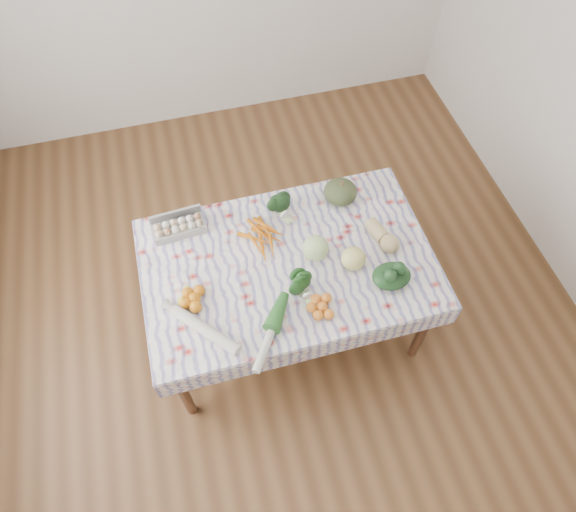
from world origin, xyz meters
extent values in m
plane|color=brown|center=(0.00, 0.00, 0.00)|extent=(4.50, 4.50, 0.00)
cube|color=brown|center=(0.00, 0.00, 0.73)|extent=(1.60, 1.00, 0.04)
cylinder|color=brown|center=(-0.74, -0.44, 0.35)|extent=(0.06, 0.06, 0.71)
cylinder|color=brown|center=(0.74, -0.44, 0.35)|extent=(0.06, 0.06, 0.71)
cylinder|color=brown|center=(-0.74, 0.44, 0.35)|extent=(0.06, 0.06, 0.71)
cylinder|color=brown|center=(0.74, 0.44, 0.35)|extent=(0.06, 0.06, 0.71)
cube|color=white|center=(0.00, 0.00, 0.76)|extent=(1.66, 1.06, 0.01)
cube|color=#9A9A95|center=(-0.56, 0.37, 0.80)|extent=(0.32, 0.15, 0.08)
cube|color=#CA660C|center=(-0.10, 0.17, 0.78)|extent=(0.30, 0.28, 0.04)
ellipsoid|color=black|center=(0.05, 0.35, 0.83)|extent=(0.19, 0.18, 0.13)
ellipsoid|color=#3C4927|center=(0.43, 0.36, 0.83)|extent=(0.24, 0.24, 0.13)
sphere|color=#B2D885|center=(0.16, 0.00, 0.84)|extent=(0.17, 0.17, 0.15)
ellipsoid|color=tan|center=(0.57, 0.00, 0.82)|extent=(0.17, 0.26, 0.11)
cube|color=orange|center=(-0.55, -0.12, 0.80)|extent=(0.27, 0.27, 0.07)
ellipsoid|color=#184317|center=(0.03, -0.22, 0.81)|extent=(0.16, 0.16, 0.11)
cube|color=orange|center=(0.10, -0.34, 0.79)|extent=(0.23, 0.23, 0.06)
sphere|color=#DAD272|center=(0.35, -0.12, 0.83)|extent=(0.16, 0.16, 0.14)
ellipsoid|color=black|center=(0.52, -0.27, 0.81)|extent=(0.26, 0.24, 0.10)
cylinder|color=beige|center=(-0.53, -0.31, 0.79)|extent=(0.34, 0.38, 0.06)
cylinder|color=silver|center=(-0.21, -0.42, 0.79)|extent=(0.28, 0.39, 0.05)
camera|label=1|loc=(-0.41, -1.53, 3.22)|focal=32.00mm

